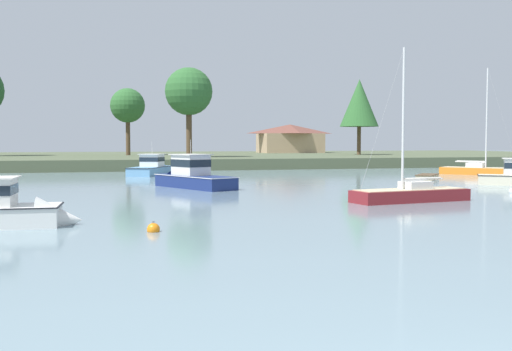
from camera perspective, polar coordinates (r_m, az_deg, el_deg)
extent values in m
cube|color=#4C563D|center=(100.15, -11.70, 1.58)|extent=(162.63, 57.52, 1.39)
cone|color=white|center=(26.52, -18.32, -4.11)|extent=(1.93, 2.12, 2.04)
cube|color=maroon|center=(36.17, 14.59, -2.26)|extent=(7.54, 3.12, 1.20)
cube|color=#CCB78E|center=(36.12, 14.60, -1.29)|extent=(7.07, 2.82, 0.04)
cube|color=silver|center=(36.33, 15.06, -0.89)|extent=(1.79, 1.53, 0.44)
cylinder|color=silver|center=(35.67, 13.95, 5.31)|extent=(0.15, 0.15, 8.23)
cylinder|color=silver|center=(36.63, 15.69, -0.36)|extent=(2.91, 0.57, 0.12)
cylinder|color=silver|center=(36.62, 15.69, -0.29)|extent=(2.62, 0.54, 0.14)
cylinder|color=#999999|center=(34.80, 12.04, 5.35)|extent=(2.91, 0.47, 8.18)
cube|color=#669ECC|center=(63.64, -10.14, 0.22)|extent=(5.27, 7.45, 1.38)
cone|color=#669ECC|center=(66.95, -9.10, 0.38)|extent=(2.90, 2.75, 2.27)
cube|color=black|center=(63.61, -10.15, 0.82)|extent=(5.42, 7.62, 0.05)
cube|color=silver|center=(64.23, -9.94, 1.43)|extent=(2.73, 2.79, 1.27)
cube|color=#19232D|center=(64.23, -9.94, 1.55)|extent=(2.79, 2.84, 0.46)
cube|color=beige|center=(64.21, -9.95, 2.03)|extent=(3.13, 3.16, 0.06)
cylinder|color=silver|center=(64.20, -9.95, 2.65)|extent=(0.03, 0.03, 1.33)
cube|color=tan|center=(58.00, 16.11, -0.21)|extent=(3.55, 3.77, 0.62)
cube|color=brown|center=(57.98, 16.12, 0.09)|extent=(3.73, 3.96, 0.05)
cube|color=tan|center=(57.99, 16.12, 0.05)|extent=(1.02, 0.90, 0.03)
cube|color=orange|center=(67.72, 20.64, 0.17)|extent=(6.89, 7.53, 1.27)
cube|color=#CCB78E|center=(67.69, 20.66, 0.72)|extent=(6.37, 6.99, 0.04)
cube|color=silver|center=(67.78, 20.33, 0.95)|extent=(2.24, 2.28, 0.48)
cylinder|color=silver|center=(67.53, 21.27, 5.17)|extent=(0.16, 0.16, 10.48)
cylinder|color=silver|center=(67.91, 19.89, 1.25)|extent=(2.16, 2.50, 0.13)
cylinder|color=silver|center=(67.91, 19.89, 1.29)|extent=(1.96, 2.27, 0.14)
cylinder|color=#999999|center=(67.17, 22.59, 5.13)|extent=(2.09, 2.44, 10.43)
cube|color=navy|center=(45.52, -5.89, -0.92)|extent=(5.46, 8.09, 1.48)
cone|color=navy|center=(48.81, -8.45, -0.66)|extent=(2.87, 2.89, 2.14)
cube|color=silver|center=(45.47, -5.90, -0.03)|extent=(5.61, 8.27, 0.05)
cube|color=silver|center=(45.89, -6.29, 1.01)|extent=(2.84, 3.21, 1.55)
cube|color=#19232D|center=(45.89, -6.29, 1.20)|extent=(2.90, 3.27, 0.56)
cube|color=beige|center=(45.87, -6.29, 2.01)|extent=(3.26, 3.62, 0.06)
cylinder|color=silver|center=(45.86, -6.30, 2.75)|extent=(0.03, 0.03, 1.11)
sphere|color=orange|center=(23.68, -9.82, -5.12)|extent=(0.51, 0.51, 0.51)
torus|color=#333338|center=(23.64, -9.83, -4.41)|extent=(0.12, 0.12, 0.02)
sphere|color=#1E8C47|center=(53.81, -8.27, -0.43)|extent=(0.48, 0.48, 0.48)
torus|color=#333338|center=(53.79, -8.27, -0.13)|extent=(0.12, 0.12, 0.02)
cylinder|color=brown|center=(99.07, 9.86, 4.20)|extent=(0.64, 0.64, 7.65)
cone|color=#2D602D|center=(99.26, 9.89, 6.88)|extent=(6.31, 6.31, 7.72)
cylinder|color=brown|center=(96.18, -12.19, 3.89)|extent=(0.68, 0.68, 6.62)
sphere|color=#2D602D|center=(96.34, -12.22, 6.59)|extent=(5.43, 5.43, 5.43)
cylinder|color=brown|center=(82.61, -6.45, 4.39)|extent=(0.79, 0.79, 7.57)
sphere|color=#2D602D|center=(82.88, -6.47, 8.03)|extent=(6.55, 6.55, 6.55)
cube|color=tan|center=(115.30, 3.28, 3.12)|extent=(11.53, 7.92, 3.71)
pyramid|color=brown|center=(115.32, 3.29, 4.48)|extent=(12.45, 8.55, 1.76)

